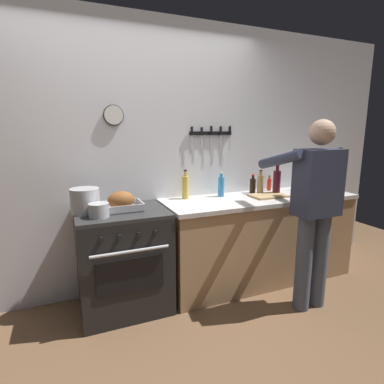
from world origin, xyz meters
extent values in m
plane|color=brown|center=(0.00, 0.00, 0.00)|extent=(8.00, 8.00, 0.00)
cube|color=silver|center=(0.00, 1.35, 1.30)|extent=(6.00, 0.10, 2.60)
cube|color=black|center=(0.77, 1.29, 1.54)|extent=(0.47, 0.02, 0.04)
cube|color=silver|center=(0.56, 1.28, 1.44)|extent=(0.01, 0.00, 0.16)
cube|color=black|center=(0.56, 1.28, 1.56)|extent=(0.02, 0.02, 0.09)
cube|color=silver|center=(0.66, 1.28, 1.46)|extent=(0.01, 0.00, 0.12)
cube|color=black|center=(0.66, 1.28, 1.56)|extent=(0.02, 0.02, 0.08)
cube|color=silver|center=(0.77, 1.28, 1.43)|extent=(0.01, 0.00, 0.18)
cube|color=black|center=(0.77, 1.28, 1.56)|extent=(0.02, 0.02, 0.09)
cube|color=silver|center=(0.88, 1.28, 1.44)|extent=(0.02, 0.00, 0.16)
cube|color=black|center=(0.88, 1.28, 1.56)|extent=(0.02, 0.02, 0.09)
cube|color=silver|center=(0.99, 1.28, 1.44)|extent=(0.02, 0.00, 0.16)
cube|color=black|center=(0.99, 1.28, 1.56)|extent=(0.02, 0.02, 0.09)
cylinder|color=white|center=(-0.20, 1.28, 1.70)|extent=(0.17, 0.02, 0.17)
torus|color=black|center=(-0.20, 1.28, 1.70)|extent=(0.18, 0.02, 0.18)
cube|color=tan|center=(1.20, 0.99, 0.43)|extent=(2.00, 0.62, 0.86)
cube|color=silver|center=(1.20, 0.99, 0.88)|extent=(2.03, 0.65, 0.04)
cube|color=#B2B5B7|center=(1.88, 1.01, 0.84)|extent=(0.44, 0.36, 0.11)
cube|color=black|center=(-0.22, 0.99, 0.43)|extent=(0.76, 0.62, 0.87)
cube|color=black|center=(-0.22, 0.67, 0.45)|extent=(0.53, 0.01, 0.28)
cube|color=#2D2D2D|center=(-0.22, 0.99, 0.89)|extent=(0.76, 0.62, 0.03)
cylinder|color=black|center=(-0.43, 0.67, 0.78)|extent=(0.04, 0.02, 0.04)
cylinder|color=black|center=(-0.30, 0.67, 0.78)|extent=(0.04, 0.02, 0.04)
cylinder|color=black|center=(-0.14, 0.67, 0.78)|extent=(0.04, 0.02, 0.04)
cylinder|color=black|center=(-0.01, 0.67, 0.78)|extent=(0.04, 0.02, 0.04)
cylinder|color=silver|center=(-0.22, 0.65, 0.66)|extent=(0.61, 0.02, 0.02)
cylinder|color=#4C566B|center=(1.23, 0.35, 0.43)|extent=(0.14, 0.14, 0.86)
cylinder|color=#4C566B|center=(1.41, 0.35, 0.43)|extent=(0.14, 0.14, 0.86)
cube|color=#2D3347|center=(1.32, 0.35, 1.14)|extent=(0.38, 0.22, 0.56)
sphere|color=tan|center=(1.32, 0.35, 1.55)|extent=(0.21, 0.21, 0.21)
cylinder|color=#2D3347|center=(1.11, 0.60, 1.32)|extent=(0.09, 0.55, 0.22)
cylinder|color=#2D3347|center=(1.53, 0.60, 1.32)|extent=(0.09, 0.55, 0.22)
cube|color=#B7B7BC|center=(-0.21, 1.00, 0.91)|extent=(0.34, 0.25, 0.01)
cube|color=#B7B7BC|center=(-0.21, 0.87, 0.94)|extent=(0.34, 0.01, 0.05)
cube|color=#B7B7BC|center=(-0.21, 1.12, 0.94)|extent=(0.34, 0.01, 0.05)
cube|color=#B7B7BC|center=(-0.38, 1.00, 0.94)|extent=(0.01, 0.25, 0.05)
cube|color=#B7B7BC|center=(-0.04, 1.00, 0.94)|extent=(0.01, 0.25, 0.05)
ellipsoid|color=brown|center=(-0.21, 1.00, 0.99)|extent=(0.23, 0.16, 0.15)
cylinder|color=#B7B7BC|center=(-0.50, 1.03, 1.00)|extent=(0.24, 0.24, 0.21)
cylinder|color=#B7B7BC|center=(-0.41, 0.85, 0.96)|extent=(0.16, 0.16, 0.11)
cube|color=tan|center=(1.27, 0.96, 0.91)|extent=(0.36, 0.24, 0.02)
cylinder|color=#997F4C|center=(1.26, 1.09, 1.00)|extent=(0.07, 0.07, 0.20)
cylinder|color=#997F4C|center=(1.26, 1.09, 1.12)|extent=(0.03, 0.03, 0.04)
cylinder|color=black|center=(1.26, 1.09, 1.15)|extent=(0.03, 0.03, 0.01)
cylinder|color=gold|center=(0.46, 1.21, 1.01)|extent=(0.07, 0.07, 0.23)
cylinder|color=gold|center=(0.46, 1.21, 1.15)|extent=(0.03, 0.03, 0.05)
cylinder|color=black|center=(0.46, 1.21, 1.18)|extent=(0.03, 0.03, 0.01)
cylinder|color=black|center=(1.23, 1.19, 0.98)|extent=(0.06, 0.06, 0.15)
cylinder|color=black|center=(1.23, 1.19, 1.07)|extent=(0.03, 0.03, 0.03)
cylinder|color=#B21919|center=(1.23, 1.19, 1.09)|extent=(0.03, 0.03, 0.01)
cylinder|color=#47141E|center=(1.43, 1.03, 1.03)|extent=(0.08, 0.08, 0.25)
cylinder|color=#47141E|center=(1.43, 1.03, 1.18)|extent=(0.04, 0.04, 0.06)
cylinder|color=maroon|center=(1.43, 1.03, 1.21)|extent=(0.04, 0.04, 0.01)
cylinder|color=#338CCC|center=(0.83, 1.16, 1.00)|extent=(0.06, 0.06, 0.19)
cylinder|color=#338CCC|center=(0.83, 1.16, 1.12)|extent=(0.03, 0.03, 0.04)
cylinder|color=white|center=(0.83, 1.16, 1.14)|extent=(0.03, 0.03, 0.01)
cylinder|color=red|center=(1.48, 1.23, 0.96)|extent=(0.05, 0.05, 0.13)
cylinder|color=red|center=(1.48, 1.23, 1.04)|extent=(0.02, 0.02, 0.03)
cylinder|color=#197219|center=(1.48, 1.23, 1.06)|extent=(0.02, 0.02, 0.01)
camera|label=1|loc=(-0.65, -1.60, 1.58)|focal=29.00mm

